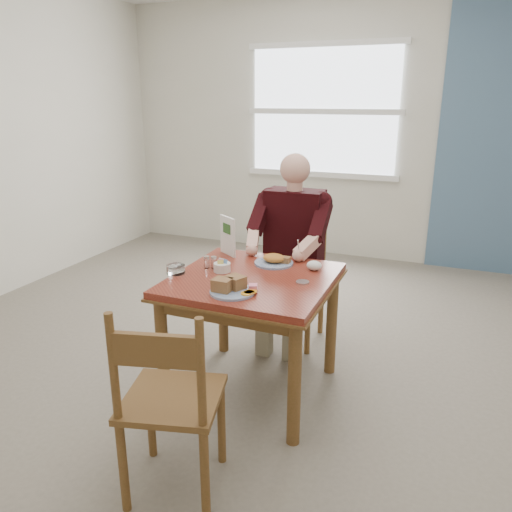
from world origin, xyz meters
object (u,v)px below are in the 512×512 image
at_px(near_plate, 232,287).
at_px(table, 253,294).
at_px(diner, 291,237).
at_px(chair_near, 170,402).
at_px(chair_far, 294,277).
at_px(far_plate, 275,260).

bearing_deg(near_plate, table, 87.71).
xyz_separation_m(table, diner, (0.00, 0.71, 0.17)).
bearing_deg(chair_near, chair_far, 89.62).
bearing_deg(chair_near, near_plate, 89.96).
bearing_deg(far_plate, table, -98.47).
bearing_deg(near_plate, chair_near, -90.04).
xyz_separation_m(near_plate, far_plate, (0.05, 0.53, -0.01)).
xyz_separation_m(diner, near_plate, (-0.01, -0.98, -0.03)).
bearing_deg(chair_near, table, 89.30).
bearing_deg(chair_far, table, -90.00).
relative_size(chair_far, chair_near, 1.00).
height_order(chair_far, near_plate, chair_far).
xyz_separation_m(table, far_plate, (0.04, 0.26, 0.14)).
height_order(table, chair_near, chair_near).
relative_size(chair_far, near_plate, 3.41).
height_order(chair_far, diner, diner).
bearing_deg(table, chair_near, -90.70).
height_order(chair_near, near_plate, chair_near).
bearing_deg(far_plate, near_plate, -95.36).
bearing_deg(diner, near_plate, -90.63).
height_order(near_plate, far_plate, near_plate).
relative_size(diner, far_plate, 5.59).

